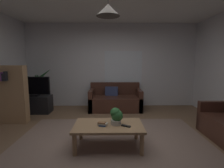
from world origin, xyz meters
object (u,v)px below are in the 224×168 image
Objects in this scene: tv_stand at (35,104)px; bookshelf_corner at (12,94)px; couch_under_window at (115,101)px; remote_on_table_0 at (126,126)px; book_on_table_0 at (103,125)px; tv at (34,86)px; potted_plant_on_table at (116,116)px; pendant_lamp at (108,10)px; book_on_table_1 at (103,124)px; potted_palm_corner at (39,92)px; coffee_table at (108,128)px; book_on_table_2 at (102,122)px.

tv_stand is 0.64× the size of bookshelf_corner.
bookshelf_corner is at bearing -103.13° from tv_stand.
remote_on_table_0 is (0.11, -2.37, 0.14)m from couch_under_window.
tv reaches higher than book_on_table_0.
potted_plant_on_table is 0.57× the size of pendant_lamp.
pendant_lamp reaches higher than tv.
tv is (-2.07, 2.02, 0.35)m from book_on_table_1.
couch_under_window is 2.35m from book_on_table_1.
coffee_table is at bearing -48.27° from potted_palm_corner.
tv is 0.65m from potted_palm_corner.
book_on_table_1 is at bearing -44.64° from tv_stand.
tv reaches higher than book_on_table_1.
potted_plant_on_table reaches higher than coffee_table.
potted_plant_on_table is at bearing 18.52° from book_on_table_2.
potted_plant_on_table is (0.14, 0.03, 0.21)m from coffee_table.
potted_palm_corner is (-0.10, 0.57, -0.28)m from tv.
tv_stand is (-2.16, 1.99, -0.10)m from coffee_table.
tv_stand is at bearing 79.43° from remote_on_table_0.
tv_stand is (-2.35, -0.29, -0.03)m from couch_under_window.
tv_stand reaches higher than remote_on_table_0.
tv_stand is 3.58m from pendant_lamp.
potted_palm_corner is 0.93× the size of bookshelf_corner.
coffee_table is at bearing 28.43° from book_on_table_1.
tv is 0.65× the size of bookshelf_corner.
book_on_table_1 is (-0.00, 0.00, 0.03)m from book_on_table_0.
potted_palm_corner is 1.36m from bookshelf_corner.
book_on_table_0 is 0.05m from book_on_table_2.
couch_under_window is 10.05× the size of book_on_table_1.
tv is (0.00, -0.02, 0.54)m from tv_stand.
potted_plant_on_table reaches higher than tv_stand.
couch_under_window is 12.45× the size of book_on_table_2.
potted_palm_corner is (-2.17, 2.59, 0.09)m from book_on_table_0.
book_on_table_0 reaches higher than coffee_table.
pendant_lamp is at bearing -169.52° from potted_plant_on_table.
book_on_table_2 is 2.91m from tv_stand.
tv is (-2.07, 2.02, 0.37)m from book_on_table_0.
pendant_lamp reaches higher than tv_stand.
book_on_table_0 is 0.09× the size of potted_palm_corner.
book_on_table_1 is 0.40m from remote_on_table_0.
book_on_table_1 is 0.12× the size of potted_palm_corner.
coffee_table is 7.44× the size of remote_on_table_0.
coffee_table is 1.32× the size of tv_stand.
book_on_table_1 is 3.38m from potted_palm_corner.
remote_on_table_0 is 0.55× the size of potted_plant_on_table.
pendant_lamp is (0.10, 0.05, 1.88)m from book_on_table_0.
tv_stand is (-2.46, 2.08, -0.17)m from remote_on_table_0.
remote_on_table_0 is at bearing -87.36° from couch_under_window.
book_on_table_1 is 2.59m from bookshelf_corner.
book_on_table_0 is 0.03m from book_on_table_1.
remote_on_table_0 is at bearing -25.93° from bookshelf_corner.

